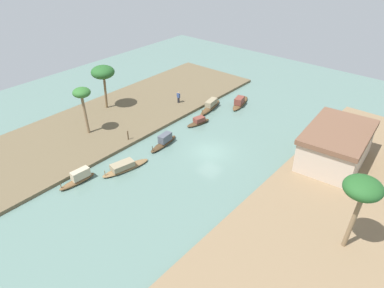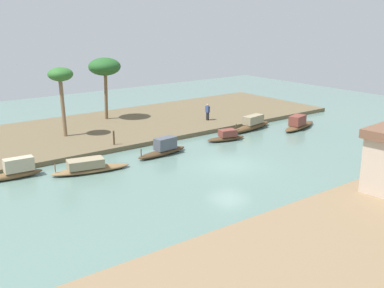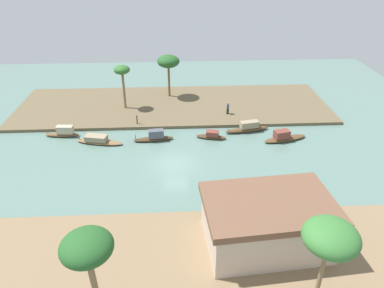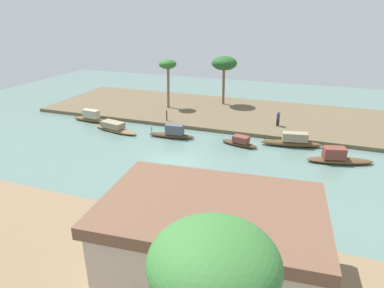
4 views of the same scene
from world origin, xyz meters
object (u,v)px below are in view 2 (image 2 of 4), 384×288
at_px(sampan_with_tall_canopy, 299,124).
at_px(palm_tree_left_far, 61,77).
at_px(sampan_open_hull, 226,137).
at_px(sampan_midstream, 163,149).
at_px(sampan_foreground, 252,124).
at_px(palm_tree_left_near, 105,67).
at_px(person_on_near_bank, 208,112).
at_px(mooring_post, 114,138).
at_px(sampan_downstream_large, 89,167).
at_px(sampan_upstream_small, 15,170).

relative_size(sampan_with_tall_canopy, palm_tree_left_far, 0.92).
xyz_separation_m(sampan_open_hull, sampan_midstream, (6.46, 0.16, 0.12)).
relative_size(sampan_open_hull, sampan_foreground, 0.65).
bearing_deg(sampan_foreground, sampan_with_tall_canopy, 136.51).
bearing_deg(palm_tree_left_near, sampan_midstream, 82.34).
xyz_separation_m(person_on_near_bank, palm_tree_left_far, (13.27, -2.70, 4.14)).
bearing_deg(mooring_post, sampan_downstream_large, 44.33).
distance_m(sampan_foreground, person_on_near_bank, 4.67).
xyz_separation_m(sampan_midstream, palm_tree_left_far, (4.18, -8.59, 4.78)).
bearing_deg(sampan_open_hull, palm_tree_left_far, -25.79).
relative_size(sampan_downstream_large, person_on_near_bank, 3.44).
xyz_separation_m(sampan_foreground, sampan_midstream, (10.88, 1.63, -0.00)).
distance_m(mooring_post, palm_tree_left_near, 10.42).
bearing_deg(sampan_with_tall_canopy, sampan_open_hull, -20.34).
bearing_deg(sampan_upstream_small, sampan_foreground, -176.08).
xyz_separation_m(sampan_midstream, palm_tree_left_near, (-1.64, -12.23, 4.87)).
bearing_deg(sampan_with_tall_canopy, sampan_downstream_large, -15.23).
distance_m(person_on_near_bank, palm_tree_left_far, 14.16).
height_order(sampan_downstream_large, sampan_with_tall_canopy, sampan_with_tall_canopy).
xyz_separation_m(sampan_open_hull, person_on_near_bank, (-2.63, -5.74, 0.77)).
bearing_deg(palm_tree_left_far, sampan_open_hull, 141.59).
bearing_deg(sampan_foreground, sampan_midstream, -1.97).
distance_m(sampan_midstream, palm_tree_left_far, 10.69).
xyz_separation_m(mooring_post, palm_tree_left_near, (-3.87, -8.61, 4.42)).
bearing_deg(person_on_near_bank, sampan_downstream_large, -63.44).
xyz_separation_m(sampan_with_tall_canopy, sampan_upstream_small, (25.04, -2.28, 0.08)).
xyz_separation_m(sampan_downstream_large, sampan_foreground, (-17.11, -1.93, 0.11)).
bearing_deg(sampan_foreground, person_on_near_bank, -77.73).
xyz_separation_m(sampan_upstream_small, palm_tree_left_near, (-12.14, -10.69, 4.83)).
relative_size(person_on_near_bank, mooring_post, 1.41).
xyz_separation_m(sampan_open_hull, sampan_with_tall_canopy, (-8.08, 0.90, 0.08)).
relative_size(sampan_open_hull, sampan_upstream_small, 0.91).
bearing_deg(sampan_midstream, sampan_downstream_large, -3.56).
distance_m(sampan_downstream_large, sampan_upstream_small, 4.65).
bearing_deg(sampan_foreground, sampan_downstream_large, -4.10).
distance_m(sampan_midstream, mooring_post, 4.27).
bearing_deg(sampan_midstream, palm_tree_left_near, -103.88).
xyz_separation_m(sampan_with_tall_canopy, sampan_foreground, (3.66, -2.38, 0.05)).
distance_m(sampan_foreground, palm_tree_left_far, 17.27).
xyz_separation_m(sampan_midstream, sampan_upstream_small, (10.50, -1.54, 0.04)).
xyz_separation_m(sampan_downstream_large, palm_tree_left_far, (-2.05, -8.89, 4.89)).
bearing_deg(palm_tree_left_far, mooring_post, 111.46).
xyz_separation_m(sampan_with_tall_canopy, sampan_midstream, (14.54, -0.74, 0.04)).
xyz_separation_m(sampan_downstream_large, sampan_with_tall_canopy, (-20.77, 0.45, 0.06)).
bearing_deg(sampan_upstream_small, person_on_near_bank, -163.80).
distance_m(sampan_open_hull, sampan_with_tall_canopy, 8.13).
bearing_deg(sampan_open_hull, person_on_near_bank, -102.03).
bearing_deg(sampan_downstream_large, sampan_upstream_small, -11.14).
relative_size(sampan_foreground, sampan_upstream_small, 1.40).
distance_m(sampan_downstream_large, mooring_post, 5.62).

